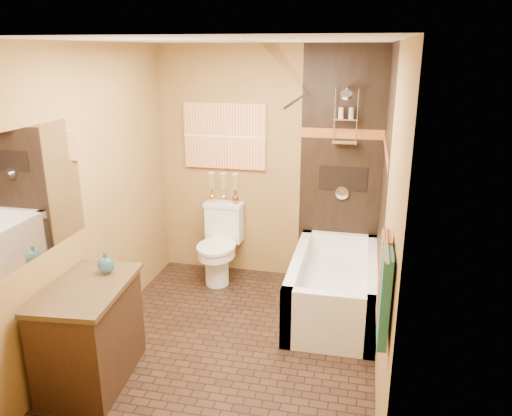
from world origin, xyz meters
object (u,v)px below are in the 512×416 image
(sunset_painting, at_px, (225,136))
(vanity, at_px, (90,333))
(bathtub, at_px, (334,291))
(toilet, at_px, (220,244))

(sunset_painting, distance_m, vanity, 2.51)
(bathtub, bearing_deg, toilet, 160.37)
(vanity, bearing_deg, bathtub, 34.96)
(sunset_painting, relative_size, toilet, 1.09)
(toilet, relative_size, vanity, 0.88)
(bathtub, height_order, toilet, toilet)
(sunset_painting, relative_size, vanity, 0.95)
(bathtub, bearing_deg, vanity, -139.87)
(sunset_painting, distance_m, bathtub, 1.98)
(sunset_painting, distance_m, toilet, 1.16)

